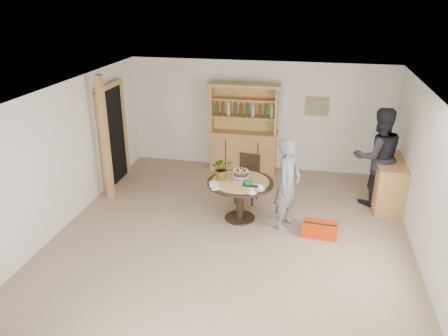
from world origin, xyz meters
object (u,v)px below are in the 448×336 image
sideboard (387,183)px  red_suitcase (320,229)px  dining_table (240,189)px  hutch (244,142)px  dining_chair (248,175)px  adult_person (378,157)px  teen_boy (288,184)px

sideboard → red_suitcase: 1.93m
sideboard → dining_table: bearing=-157.1°
hutch → red_suitcase: 3.26m
dining_chair → red_suitcase: size_ratio=1.50×
sideboard → dining_chair: 2.71m
dining_chair → adult_person: adult_person is taller
hutch → sideboard: 3.29m
hutch → red_suitcase: hutch is taller
sideboard → adult_person: bearing=169.7°
teen_boy → adult_person: 2.07m
teen_boy → red_suitcase: size_ratio=2.64×
sideboard → dining_table: size_ratio=1.05×
hutch → teen_boy: size_ratio=1.23×
red_suitcase → hutch: bearing=128.3°
teen_boy → sideboard: bearing=-36.2°
dining_chair → adult_person: bearing=16.8°
sideboard → teen_boy: bearing=-146.2°
sideboard → dining_table: 2.94m
hutch → adult_person: 3.06m
red_suitcase → teen_boy: bearing=168.0°
hutch → dining_chair: size_ratio=2.16×
sideboard → adult_person: (-0.24, 0.04, 0.50)m
hutch → dining_chair: (0.34, -1.56, -0.15)m
dining_table → red_suitcase: dining_table is taller
dining_table → red_suitcase: 1.57m
dining_chair → adult_person: size_ratio=0.49×
adult_person → red_suitcase: 1.98m
teen_boy → adult_person: adult_person is taller
sideboard → dining_chair: bearing=-173.3°
dining_table → dining_chair: 0.83m
red_suitcase → adult_person: bearing=59.9°
sideboard → dining_chair: size_ratio=1.33×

